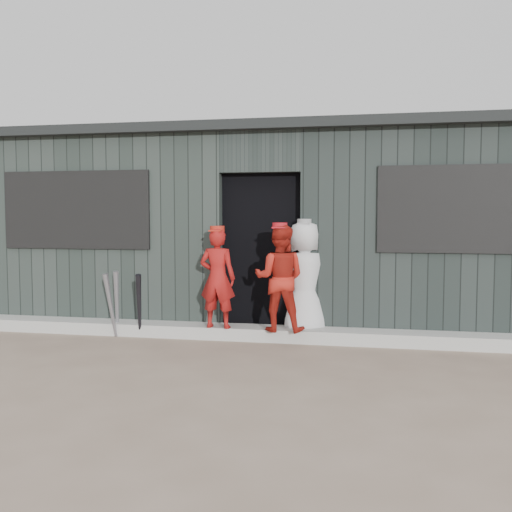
% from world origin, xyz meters
% --- Properties ---
extents(ground, '(80.00, 80.00, 0.00)m').
position_xyz_m(ground, '(0.00, 0.00, 0.00)').
color(ground, '#746050').
rests_on(ground, ground).
extents(curb, '(8.00, 0.36, 0.15)m').
position_xyz_m(curb, '(0.00, 1.82, 0.07)').
color(curb, '#9D9D98').
rests_on(curb, ground).
extents(bat_left, '(0.14, 0.22, 0.80)m').
position_xyz_m(bat_left, '(-1.74, 1.72, 0.40)').
color(bat_left, gray).
rests_on(bat_left, ground).
extents(bat_mid, '(0.14, 0.24, 0.79)m').
position_xyz_m(bat_mid, '(-1.74, 1.56, 0.40)').
color(bat_mid, gray).
rests_on(bat_mid, ground).
extents(bat_right, '(0.19, 0.35, 0.80)m').
position_xyz_m(bat_right, '(-1.37, 1.55, 0.40)').
color(bat_right, black).
rests_on(bat_right, ground).
extents(player_red_left, '(0.44, 0.30, 1.18)m').
position_xyz_m(player_red_left, '(-0.44, 1.68, 0.74)').
color(player_red_left, maroon).
rests_on(player_red_left, curb).
extents(player_red_right, '(0.60, 0.47, 1.22)m').
position_xyz_m(player_red_right, '(0.31, 1.63, 0.76)').
color(player_red_right, '#A61E14').
rests_on(player_red_right, curb).
extents(player_grey_back, '(0.82, 0.70, 1.41)m').
position_xyz_m(player_grey_back, '(0.55, 2.00, 0.71)').
color(player_grey_back, silver).
rests_on(player_grey_back, ground).
extents(dugout, '(8.30, 3.30, 2.62)m').
position_xyz_m(dugout, '(-0.00, 3.50, 1.29)').
color(dugout, black).
rests_on(dugout, ground).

